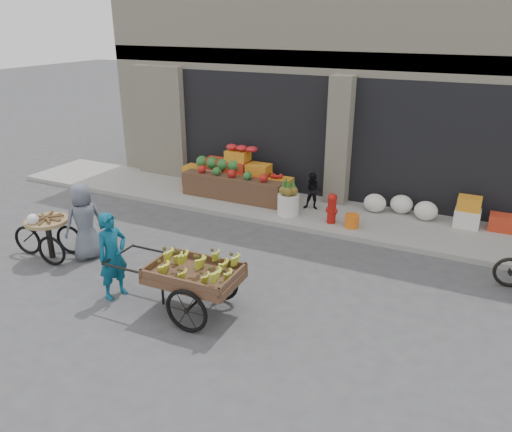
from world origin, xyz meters
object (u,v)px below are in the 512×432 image
at_px(pineapple_bin, 288,205).
at_px(vendor_woman, 113,256).
at_px(fire_hydrant, 332,207).
at_px(banana_cart, 191,271).
at_px(vendor_grey, 84,222).
at_px(orange_bucket, 352,221).
at_px(tricycle_cart, 48,232).
at_px(seated_person, 313,191).

distance_m(pineapple_bin, vendor_woman, 4.84).
height_order(fire_hydrant, banana_cart, banana_cart).
bearing_deg(vendor_grey, vendor_woman, 83.01).
height_order(orange_bucket, tricycle_cart, tricycle_cart).
relative_size(orange_bucket, vendor_woman, 0.21).
distance_m(fire_hydrant, tricycle_cart, 6.09).
distance_m(pineapple_bin, vendor_grey, 4.69).
bearing_deg(banana_cart, pineapple_bin, 90.92).
relative_size(fire_hydrant, banana_cart, 0.28).
bearing_deg(vendor_woman, fire_hydrant, -14.06).
xyz_separation_m(pineapple_bin, vendor_grey, (-2.83, -3.72, 0.41)).
bearing_deg(banana_cart, vendor_grey, 164.14).
bearing_deg(fire_hydrant, vendor_grey, -136.96).
xyz_separation_m(vendor_woman, tricycle_cart, (-2.19, 0.59, -0.21)).
height_order(vendor_woman, vendor_grey, vendor_grey).
bearing_deg(orange_bucket, tricycle_cart, -142.22).
xyz_separation_m(fire_hydrant, orange_bucket, (0.50, -0.05, -0.23)).
bearing_deg(seated_person, tricycle_cart, -139.96).
xyz_separation_m(pineapple_bin, tricycle_cart, (-3.50, -4.05, 0.20)).
distance_m(fire_hydrant, seated_person, 0.96).
distance_m(vendor_woman, tricycle_cart, 2.28).
height_order(orange_bucket, banana_cart, banana_cart).
height_order(fire_hydrant, vendor_woman, vendor_woman).
relative_size(fire_hydrant, vendor_grey, 0.45).
xyz_separation_m(seated_person, banana_cart, (-0.21, -5.09, 0.17)).
distance_m(seated_person, banana_cart, 5.10).
relative_size(fire_hydrant, seated_person, 0.76).
height_order(tricycle_cart, vendor_grey, vendor_grey).
bearing_deg(vendor_grey, seated_person, 167.34).
bearing_deg(pineapple_bin, vendor_grey, -127.25).
bearing_deg(pineapple_bin, fire_hydrant, -2.60).
relative_size(banana_cart, vendor_woman, 1.62).
distance_m(pineapple_bin, banana_cart, 4.51).
relative_size(orange_bucket, seated_person, 0.34).
xyz_separation_m(fire_hydrant, vendor_woman, (-2.40, -4.59, 0.27)).
distance_m(vendor_woman, vendor_grey, 1.78).
height_order(orange_bucket, seated_person, seated_person).
bearing_deg(seated_person, vendor_woman, -118.00).
height_order(orange_bucket, vendor_woman, vendor_woman).
distance_m(orange_bucket, vendor_woman, 5.41).
height_order(fire_hydrant, seated_person, seated_person).
bearing_deg(vendor_woman, seated_person, -4.43).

